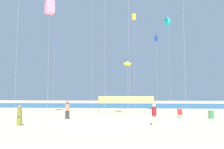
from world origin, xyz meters
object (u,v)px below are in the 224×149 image
(beachgoer_maroon_shirt, at_px, (154,114))
(volleyball_net, at_px, (126,100))
(kite_blue_delta, at_px, (157,39))
(kite_blue_diamond, at_px, (55,47))
(beachgoer_coral_shirt, at_px, (67,109))
(kite_cyan_delta, at_px, (169,22))
(trash_barrel, at_px, (211,115))
(beachgoer_olive_shirt, at_px, (19,115))
(folding_beach_chair, at_px, (180,113))
(kite_yellow_box, at_px, (134,17))
(kite_yellow_inflatable, at_px, (128,64))
(beach_handbag, at_px, (174,116))
(kite_pink_box, at_px, (50,7))

(beachgoer_maroon_shirt, distance_m, volleyball_net, 11.96)
(kite_blue_delta, height_order, kite_blue_diamond, kite_blue_delta)
(beachgoer_coral_shirt, bearing_deg, kite_cyan_delta, -92.84)
(trash_barrel, bearing_deg, kite_cyan_delta, 113.65)
(beachgoer_olive_shirt, xyz_separation_m, folding_beach_chair, (14.22, 7.34, -0.40))
(folding_beach_chair, bearing_deg, beachgoer_maroon_shirt, -110.91)
(kite_yellow_box, xyz_separation_m, kite_yellow_inflatable, (-1.11, -3.15, -8.42))
(beachgoer_maroon_shirt, distance_m, kite_blue_delta, 23.01)
(beach_handbag, relative_size, kite_yellow_inflatable, 0.05)
(folding_beach_chair, distance_m, kite_blue_diamond, 25.54)
(folding_beach_chair, relative_size, beach_handbag, 2.23)
(trash_barrel, distance_m, kite_yellow_inflatable, 14.95)
(beach_handbag, bearing_deg, kite_yellow_inflatable, 116.79)
(folding_beach_chair, distance_m, trash_barrel, 3.08)
(beach_handbag, bearing_deg, trash_barrel, -6.48)
(beachgoer_olive_shirt, distance_m, kite_yellow_inflatable, 19.69)
(beachgoer_coral_shirt, distance_m, beachgoer_maroon_shirt, 9.19)
(kite_cyan_delta, bearing_deg, volleyball_net, -177.06)
(beachgoer_olive_shirt, distance_m, beach_handbag, 15.12)
(volleyball_net, distance_m, kite_blue_diamond, 18.00)
(folding_beach_chair, height_order, kite_yellow_inflatable, kite_yellow_inflatable)
(beachgoer_olive_shirt, height_order, beach_handbag, beachgoer_olive_shirt)
(beachgoer_coral_shirt, relative_size, volleyball_net, 0.24)
(kite_pink_box, bearing_deg, kite_blue_delta, 39.23)
(volleyball_net, bearing_deg, kite_blue_delta, 58.01)
(kite_blue_diamond, bearing_deg, beach_handbag, -38.64)
(folding_beach_chair, height_order, kite_cyan_delta, kite_cyan_delta)
(folding_beach_chair, xyz_separation_m, kite_yellow_inflatable, (-5.69, 9.29, 6.59))
(folding_beach_chair, bearing_deg, kite_blue_diamond, 151.20)
(kite_blue_delta, xyz_separation_m, kite_cyan_delta, (0.67, -7.97, 0.36))
(beachgoer_coral_shirt, height_order, beachgoer_olive_shirt, beachgoer_coral_shirt)
(volleyball_net, height_order, kite_blue_delta, kite_blue_delta)
(kite_pink_box, xyz_separation_m, kite_blue_diamond, (-3.43, 12.15, -2.47))
(beachgoer_coral_shirt, bearing_deg, kite_yellow_box, -63.08)
(kite_blue_diamond, bearing_deg, folding_beach_chair, -36.47)
(kite_cyan_delta, bearing_deg, beachgoer_coral_shirt, -145.55)
(kite_yellow_inflatable, bearing_deg, folding_beach_chair, -58.50)
(folding_beach_chair, relative_size, kite_cyan_delta, 0.07)
(beachgoer_coral_shirt, xyz_separation_m, folding_beach_chair, (11.71, 2.33, -0.50))
(beachgoer_olive_shirt, height_order, kite_blue_diamond, kite_blue_diamond)
(folding_beach_chair, xyz_separation_m, kite_pink_box, (-15.33, 1.71, 12.88))
(kite_yellow_box, height_order, kite_yellow_inflatable, kite_yellow_box)
(trash_barrel, bearing_deg, kite_blue_diamond, 145.63)
(kite_blue_delta, bearing_deg, beachgoer_olive_shirt, -122.80)
(kite_blue_delta, distance_m, kite_blue_diamond, 18.12)
(beachgoer_olive_shirt, height_order, trash_barrel, beachgoer_olive_shirt)
(kite_cyan_delta, bearing_deg, beach_handbag, -96.64)
(folding_beach_chair, xyz_separation_m, kite_blue_diamond, (-18.75, 13.86, 10.41))
(kite_blue_delta, height_order, kite_yellow_box, kite_yellow_box)
(beachgoer_maroon_shirt, bearing_deg, folding_beach_chair, 155.36)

